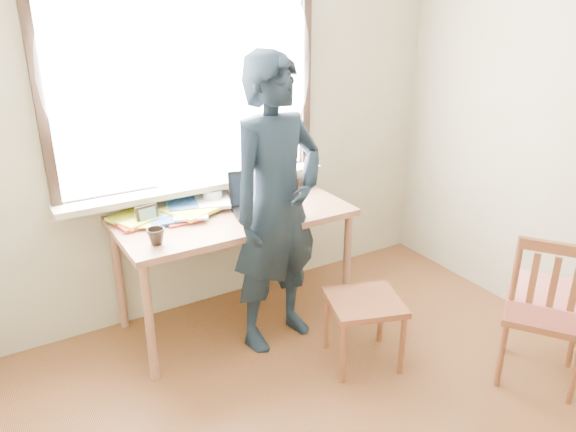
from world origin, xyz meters
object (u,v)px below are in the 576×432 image
desk (233,225)px  work_chair (364,309)px  mug_white (213,197)px  laptop (259,201)px  side_chair (547,304)px  mug_dark (156,236)px  person (277,206)px

desk → work_chair: size_ratio=2.84×
desk → mug_white: size_ratio=11.54×
laptop → side_chair: (1.07, -1.44, -0.36)m
mug_dark → work_chair: 1.30m
desk → mug_dark: mug_dark is taller
mug_white → side_chair: side_chair is taller
work_chair → laptop: bearing=110.2°
laptop → side_chair: size_ratio=0.43×
mug_white → person: (0.20, -0.52, 0.07)m
person → desk: bearing=104.9°
mug_dark → side_chair: bearing=-34.7°
work_chair → side_chair: bearing=-40.1°
mug_dark → side_chair: size_ratio=0.11×
laptop → person: person is taller
work_chair → person: bearing=121.8°
work_chair → person: person is taller
side_chair → laptop: bearing=126.5°
desk → laptop: (0.18, -0.03, 0.14)m
person → mug_white: bearing=99.5°
laptop → side_chair: 1.83m
mug_white → side_chair: 2.15m
mug_dark → person: size_ratio=0.06×
person → mug_dark: bearing=160.8°
mug_white → person: 0.56m
mug_dark → work_chair: bearing=-30.2°
laptop → work_chair: laptop is taller
laptop → mug_dark: (-0.75, -0.18, -0.01)m
desk → mug_dark: bearing=-160.2°
desk → mug_white: mug_white is taller
laptop → person: 0.29m
mug_dark → side_chair: (1.82, -1.26, -0.35)m
mug_white → mug_dark: (-0.53, -0.42, -0.00)m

